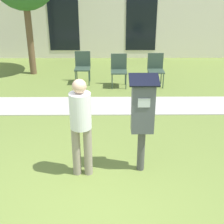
% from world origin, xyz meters
% --- Properties ---
extents(ground_plane, '(40.00, 40.00, 0.00)m').
position_xyz_m(ground_plane, '(0.00, 0.00, 0.00)').
color(ground_plane, olive).
extents(sidewalk, '(12.00, 1.10, 0.02)m').
position_xyz_m(sidewalk, '(0.00, 3.53, 0.01)').
color(sidewalk, '#B7B2A8').
rests_on(sidewalk, ground).
extents(building_facade, '(10.00, 0.26, 3.20)m').
position_xyz_m(building_facade, '(0.00, 8.29, 1.60)').
color(building_facade, beige).
rests_on(building_facade, ground).
extents(parking_meter, '(0.44, 0.31, 1.59)m').
position_xyz_m(parking_meter, '(0.75, 0.88, 1.02)').
color(parking_meter, '#4C4C4C').
rests_on(parking_meter, ground).
extents(person_standing, '(0.32, 0.32, 1.58)m').
position_xyz_m(person_standing, '(-0.18, 0.77, 0.93)').
color(person_standing, gray).
rests_on(person_standing, ground).
extents(outdoor_chair_left, '(0.44, 0.44, 0.90)m').
position_xyz_m(outdoor_chair_left, '(-0.52, 5.31, 0.53)').
color(outdoor_chair_left, '#334738').
rests_on(outdoor_chair_left, ground).
extents(outdoor_chair_middle, '(0.44, 0.44, 0.90)m').
position_xyz_m(outdoor_chair_middle, '(0.51, 5.00, 0.53)').
color(outdoor_chair_middle, '#334738').
rests_on(outdoor_chair_middle, ground).
extents(outdoor_chair_right, '(0.44, 0.44, 0.90)m').
position_xyz_m(outdoor_chair_right, '(1.54, 5.07, 0.53)').
color(outdoor_chair_right, '#334738').
rests_on(outdoor_chair_right, ground).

